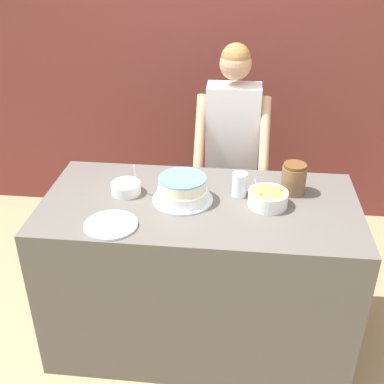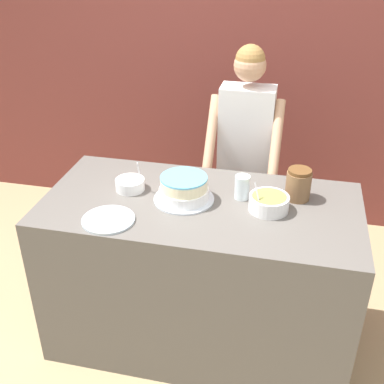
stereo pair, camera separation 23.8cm
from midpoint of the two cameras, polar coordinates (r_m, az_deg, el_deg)
The scene contains 9 objects.
wall_back at distance 3.68m, azimuth 1.29°, elevation 15.93°, with size 10.00×0.05×2.60m.
counter at distance 2.71m, azimuth -1.70°, elevation -9.58°, with size 1.62×0.79×0.91m.
person_baker at distance 3.02m, azimuth 2.53°, elevation 6.04°, with size 0.44×0.42×1.56m.
cake at distance 2.44m, azimuth -3.92°, elevation 0.19°, with size 0.31×0.31×0.13m.
frosting_bowl_olive at distance 2.41m, azimuth 6.23°, elevation -0.79°, with size 0.20×0.20×0.16m.
frosting_bowl_white at distance 2.56m, azimuth -10.49°, elevation 0.47°, with size 0.15×0.15×0.18m.
drinking_glass at distance 2.48m, azimuth 2.94°, elevation 0.82°, with size 0.08×0.08×0.13m.
ceramic_plate at distance 2.31m, azimuth -12.52°, elevation -3.92°, with size 0.26×0.26×0.01m.
stoneware_jar at distance 2.53m, azimuth 9.36°, elevation 1.50°, with size 0.13×0.13×0.17m.
Camera 1 is at (0.19, -1.71, 2.16)m, focal length 45.00 mm.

